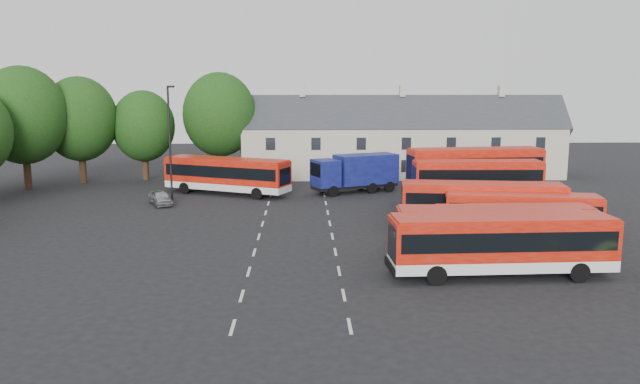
% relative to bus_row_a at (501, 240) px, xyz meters
% --- Properties ---
extents(ground, '(140.00, 140.00, 0.00)m').
position_rel_bus_row_a_xyz_m(ground, '(-13.58, 7.28, -2.01)').
color(ground, black).
rests_on(ground, ground).
extents(lane_markings, '(5.15, 33.80, 0.01)m').
position_rel_bus_row_a_xyz_m(lane_markings, '(-11.08, 9.28, -2.00)').
color(lane_markings, beige).
rests_on(lane_markings, ground).
extents(treeline, '(29.92, 32.59, 12.01)m').
position_rel_bus_row_a_xyz_m(treeline, '(-34.32, 26.64, 4.67)').
color(treeline, black).
rests_on(treeline, ground).
extents(terrace_houses, '(35.70, 7.13, 10.06)m').
position_rel_bus_row_a_xyz_m(terrace_houses, '(0.42, 37.28, 1.85)').
color(terrace_houses, beige).
rests_on(terrace_houses, ground).
extents(bus_row_a, '(11.91, 3.19, 3.34)m').
position_rel_bus_row_a_xyz_m(bus_row_a, '(0.00, 0.00, 0.00)').
color(bus_row_a, silver).
rests_on(bus_row_a, ground).
extents(bus_row_b, '(10.86, 3.10, 3.03)m').
position_rel_bus_row_a_xyz_m(bus_row_b, '(0.38, 3.53, -0.18)').
color(bus_row_b, silver).
rests_on(bus_row_b, ground).
extents(bus_row_c, '(9.75, 2.48, 2.74)m').
position_rel_bus_row_a_xyz_m(bus_row_c, '(2.59, 5.63, -0.36)').
color(bus_row_c, silver).
rests_on(bus_row_c, ground).
extents(bus_row_d, '(10.46, 4.03, 2.89)m').
position_rel_bus_row_a_xyz_m(bus_row_d, '(4.29, 9.14, -0.27)').
color(bus_row_d, silver).
rests_on(bus_row_d, ground).
extents(bus_row_e, '(11.71, 4.12, 3.24)m').
position_rel_bus_row_a_xyz_m(bus_row_e, '(2.32, 11.71, -0.06)').
color(bus_row_e, silver).
rests_on(bus_row_e, ground).
extents(bus_dd_south, '(10.24, 2.52, 4.19)m').
position_rel_bus_row_a_xyz_m(bus_dd_south, '(3.48, 17.34, 0.38)').
color(bus_dd_south, silver).
rests_on(bus_dd_south, ground).
extents(bus_dd_north, '(11.85, 4.03, 4.76)m').
position_rel_bus_row_a_xyz_m(bus_dd_north, '(4.36, 21.25, 0.71)').
color(bus_dd_north, silver).
rests_on(bus_dd_north, ground).
extents(bus_north, '(12.17, 7.53, 3.43)m').
position_rel_bus_row_a_xyz_m(bus_north, '(-17.68, 25.83, 0.05)').
color(bus_north, silver).
rests_on(bus_north, ground).
extents(box_truck, '(8.60, 5.66, 3.61)m').
position_rel_bus_row_a_xyz_m(box_truck, '(-5.52, 26.61, 0.02)').
color(box_truck, black).
rests_on(box_truck, ground).
extents(silver_car, '(2.94, 3.94, 1.25)m').
position_rel_bus_row_a_xyz_m(silver_car, '(-22.80, 20.87, -1.38)').
color(silver_car, '#AEB0B6').
rests_on(silver_car, ground).
extents(lamppost, '(0.70, 0.43, 10.10)m').
position_rel_bus_row_a_xyz_m(lamppost, '(-22.15, 22.60, 3.38)').
color(lamppost, black).
rests_on(lamppost, ground).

